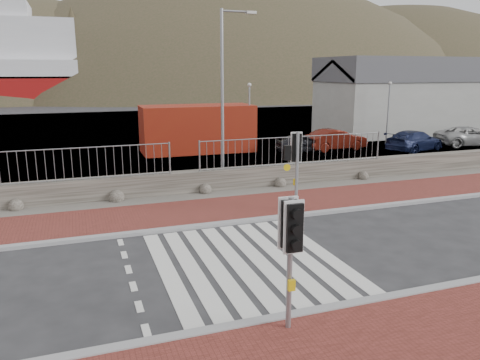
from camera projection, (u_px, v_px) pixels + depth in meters
name	position (u px, v px, depth m)	size (l,w,h in m)	color
ground	(248.00, 261.00, 12.20)	(220.00, 220.00, 0.00)	#28282B
sidewalk_far	(203.00, 212.00, 16.32)	(40.00, 3.00, 0.08)	maroon
kerb_near	(299.00, 315.00, 9.44)	(40.00, 0.25, 0.12)	gray
kerb_far	(215.00, 224.00, 14.94)	(40.00, 0.25, 0.12)	gray
zebra_crossing	(248.00, 261.00, 12.20)	(4.62, 5.60, 0.01)	silver
gravel_strip	(190.00, 198.00, 18.16)	(40.00, 1.50, 0.06)	#59544C
stone_wall	(185.00, 183.00, 18.80)	(40.00, 0.60, 0.90)	#423E36
railing	(185.00, 150.00, 18.34)	(18.07, 0.07, 1.22)	gray
quay	(128.00, 132.00, 37.80)	(120.00, 40.00, 0.50)	#4C4C4F
water	(101.00, 103.00, 69.92)	(220.00, 50.00, 0.05)	#3F4C54
harbor_building	(400.00, 96.00, 36.28)	(12.20, 6.20, 5.80)	#9E9E99
hills_backdrop	(134.00, 203.00, 100.34)	(254.00, 90.00, 100.00)	#343620
traffic_signal_near	(290.00, 236.00, 8.52)	(0.39, 0.24, 2.65)	gray
traffic_signal_far	(296.00, 155.00, 15.93)	(0.69, 0.30, 2.84)	gray
streetlight	(225.00, 89.00, 19.34)	(1.54, 0.20, 7.26)	gray
shipping_container	(197.00, 129.00, 28.37)	(6.71, 2.80, 2.80)	maroon
car_a	(302.00, 143.00, 28.33)	(1.30, 3.23, 1.10)	black
car_b	(335.00, 140.00, 29.03)	(1.38, 3.95, 1.30)	#50130B
car_c	(414.00, 141.00, 28.75)	(1.76, 4.34, 1.26)	#131A3C
car_d	(471.00, 136.00, 30.65)	(2.08, 4.52, 1.26)	#A5A5A5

